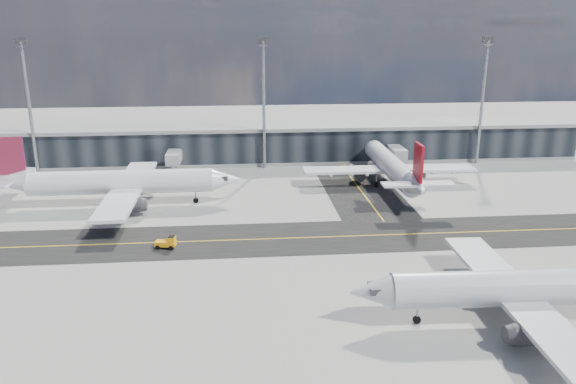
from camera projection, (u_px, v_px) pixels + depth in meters
name	position (u px, v px, depth m)	size (l,w,h in m)	color
ground	(281.00, 248.00, 82.20)	(300.00, 300.00, 0.00)	gray
taxiway_lanes	(300.00, 223.00, 92.78)	(180.00, 63.00, 0.03)	black
terminal_concourse	(263.00, 144.00, 133.40)	(152.00, 19.80, 8.80)	black
floodlight_masts	(264.00, 99.00, 123.46)	(102.50, 0.70, 28.90)	gray
airliner_af	(118.00, 183.00, 100.58)	(43.38, 36.88, 12.90)	white
airliner_redtail	(392.00, 167.00, 112.57)	(35.17, 41.35, 12.28)	white
airliner_near	(532.00, 288.00, 61.24)	(39.99, 34.05, 11.86)	silver
baggage_tug	(167.00, 242.00, 82.00)	(3.23, 2.05, 1.88)	#FCA50D
service_van	(351.00, 167.00, 125.62)	(2.28, 4.95, 1.37)	white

